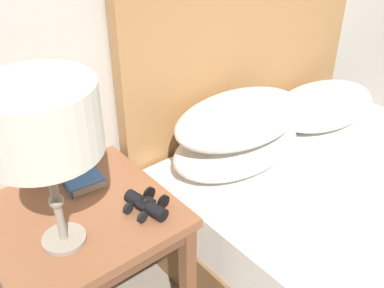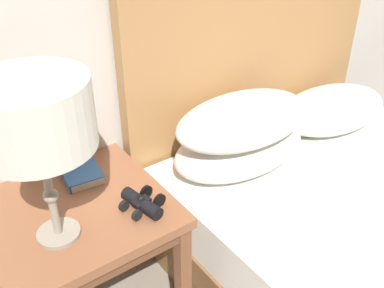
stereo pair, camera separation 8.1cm
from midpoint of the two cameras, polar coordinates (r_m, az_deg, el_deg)
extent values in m
cube|color=brown|center=(1.53, -15.89, -8.63)|extent=(0.58, 0.58, 0.04)
cube|color=brown|center=(1.56, -15.65, -9.82)|extent=(0.55, 0.55, 0.05)
cube|color=brown|center=(1.65, -2.02, -17.14)|extent=(0.04, 0.04, 0.53)
cube|color=brown|center=(1.97, -11.20, -8.00)|extent=(0.04, 0.04, 0.53)
cube|color=white|center=(1.99, 12.42, -0.48)|extent=(1.22, 0.28, 0.01)
cube|color=#AD7A47|center=(2.10, 5.67, 7.63)|extent=(1.33, 0.06, 1.28)
ellipsoid|color=silver|center=(1.83, 4.48, -0.21)|extent=(0.60, 0.36, 0.15)
ellipsoid|color=silver|center=(2.21, 15.30, 4.82)|extent=(0.60, 0.36, 0.15)
ellipsoid|color=silver|center=(1.77, 4.88, 3.36)|extent=(0.60, 0.36, 0.15)
cylinder|color=gray|center=(1.42, -17.53, -11.43)|extent=(0.13, 0.13, 0.01)
cylinder|color=gray|center=(1.32, -18.66, -6.41)|extent=(0.02, 0.02, 0.30)
sphere|color=gray|center=(1.33, -18.54, -6.93)|extent=(0.04, 0.04, 0.04)
cylinder|color=silver|center=(1.19, -20.71, 2.93)|extent=(0.31, 0.31, 0.19)
cube|color=silver|center=(1.65, -15.57, -3.67)|extent=(0.15, 0.22, 0.03)
cube|color=#2D568E|center=(1.64, -15.65, -3.23)|extent=(0.15, 0.23, 0.00)
cube|color=#2D568E|center=(1.64, -17.57, -4.30)|extent=(0.03, 0.21, 0.03)
cylinder|color=black|center=(1.44, -6.59, -8.29)|extent=(0.06, 0.10, 0.04)
cylinder|color=black|center=(1.46, -5.26, -7.37)|extent=(0.05, 0.02, 0.05)
cylinder|color=black|center=(1.42, -7.98, -9.23)|extent=(0.04, 0.02, 0.04)
cylinder|color=black|center=(1.48, -8.34, -7.21)|extent=(0.06, 0.10, 0.04)
cylinder|color=black|center=(1.50, -7.01, -6.34)|extent=(0.05, 0.02, 0.05)
cylinder|color=black|center=(1.46, -9.72, -8.10)|extent=(0.04, 0.02, 0.04)
cube|color=black|center=(1.45, -7.50, -7.51)|extent=(0.06, 0.05, 0.01)
cylinder|color=black|center=(1.45, -7.51, -7.38)|extent=(0.02, 0.01, 0.02)
camera|label=1|loc=(0.04, -91.45, -0.93)|focal=42.00mm
camera|label=2|loc=(0.04, 88.55, 0.93)|focal=42.00mm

